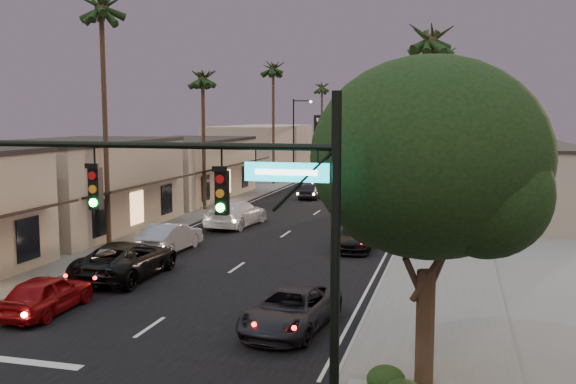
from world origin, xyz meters
The scene contains 30 objects.
ground centered at (0.00, 40.00, 0.00)m, with size 200.00×200.00×0.00m, color slate.
road centered at (0.00, 45.00, 0.00)m, with size 14.00×120.00×0.02m, color black.
sidewalk_left centered at (-9.50, 52.00, 0.06)m, with size 5.00×92.00×0.12m, color slate.
sidewalk_right centered at (9.50, 52.00, 0.06)m, with size 5.00×92.00×0.12m, color slate.
storefront_mid centered at (-13.00, 26.00, 2.75)m, with size 8.00×14.00×5.50m, color #A49683.
storefront_far centered at (-13.00, 42.00, 2.50)m, with size 8.00×16.00×5.00m, color tan.
storefront_dist centered at (-13.00, 65.00, 3.00)m, with size 8.00×20.00×6.00m, color #A49683.
building_right centered at (14.00, 40.00, 2.50)m, with size 8.00×18.00×5.00m, color #A49683.
traffic_signal centered at (5.69, 4.00, 5.08)m, with size 8.51×0.22×7.80m.
corner_tree centered at (9.48, 7.45, 5.98)m, with size 6.20×6.20×8.80m.
arch centered at (0.00, 70.00, 5.53)m, with size 15.20×0.40×7.27m.
streetlight_right centered at (6.92, 45.00, 5.33)m, with size 2.13×0.30×9.00m.
streetlight_left centered at (-6.92, 58.00, 5.33)m, with size 2.13×0.30×9.00m.
palm_lb centered at (-8.60, 22.00, 13.39)m, with size 3.20×3.20×15.20m.
palm_lc centered at (-8.60, 36.00, 10.47)m, with size 3.20×3.20×12.20m.
palm_ld centered at (-8.60, 55.00, 12.42)m, with size 3.20×3.20×14.20m.
palm_ra centered at (8.60, 24.00, 11.44)m, with size 3.20×3.20×13.20m.
palm_rb centered at (8.60, 44.00, 12.42)m, with size 3.20×3.20×14.20m.
palm_rc centered at (8.60, 64.00, 10.47)m, with size 3.20×3.20×12.20m.
palm_far centered at (-8.30, 78.00, 11.44)m, with size 3.20×3.20×13.20m.
oncoming_red centered at (-4.42, 10.49, 0.73)m, with size 1.73×4.30×1.46m, color maroon.
oncoming_pickup centered at (-4.14, 15.99, 0.83)m, with size 2.76×5.99×1.67m, color black.
oncoming_silver centered at (-4.64, 21.49, 0.79)m, with size 1.67×4.79×1.58m, color gray.
oncoming_white centered at (-3.91, 29.92, 0.88)m, with size 2.46×6.04×1.75m, color white.
oncoming_dgrey centered at (-2.23, 44.94, 0.72)m, with size 1.71×4.25×1.45m, color black.
oncoming_grey_far centered at (-4.17, 53.06, 0.68)m, with size 1.45×4.15×1.37m, color #424347.
curbside_near centered at (4.76, 11.08, 0.70)m, with size 2.33×5.06×1.41m, color black.
curbside_black centered at (4.85, 24.76, 0.69)m, with size 1.94×4.78×1.39m, color black.
curbside_grey centered at (6.20, 34.97, 0.85)m, with size 2.02×5.02×1.71m, color #58575D.
curbside_far centered at (5.97, 43.29, 0.85)m, with size 1.81×5.19×1.71m, color black.
Camera 1 is at (10.11, -9.45, 7.29)m, focal length 40.00 mm.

